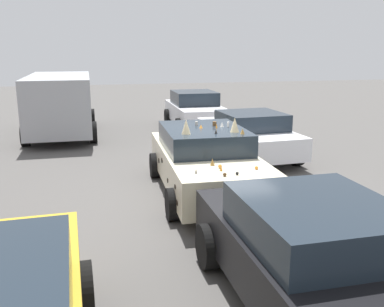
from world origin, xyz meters
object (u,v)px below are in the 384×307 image
(parked_sedan_near_left, at_px, (195,110))
(parked_sedan_row_back_center, at_px, (248,134))
(art_car_decorated, at_px, (205,160))
(parked_van_far_right, at_px, (60,102))
(parked_sedan_behind_right, at_px, (312,254))

(parked_sedan_near_left, bearing_deg, parked_sedan_row_back_center, 3.90)
(art_car_decorated, xyz_separation_m, parked_sedan_near_left, (7.80, -1.71, -0.01))
(parked_van_far_right, relative_size, parked_sedan_row_back_center, 1.28)
(parked_sedan_behind_right, bearing_deg, art_car_decorated, 0.78)
(art_car_decorated, xyz_separation_m, parked_sedan_behind_right, (-4.50, -0.09, -0.01))
(art_car_decorated, relative_size, parked_sedan_row_back_center, 1.09)
(parked_van_far_right, distance_m, parked_sedan_row_back_center, 7.15)
(parked_sedan_row_back_center, xyz_separation_m, parked_sedan_behind_right, (-7.21, 1.92, 0.03))
(art_car_decorated, bearing_deg, parked_sedan_behind_right, 3.10)
(parked_sedan_row_back_center, bearing_deg, art_car_decorated, 140.17)
(parked_sedan_near_left, bearing_deg, parked_sedan_behind_right, -6.99)
(parked_sedan_row_back_center, height_order, parked_sedan_behind_right, parked_sedan_behind_right)
(parked_sedan_behind_right, bearing_deg, parked_sedan_near_left, -7.85)
(art_car_decorated, xyz_separation_m, parked_sedan_row_back_center, (2.71, -2.01, -0.04))
(parked_sedan_near_left, height_order, parked_sedan_behind_right, parked_sedan_near_left)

